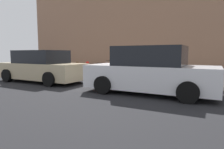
{
  "coord_description": "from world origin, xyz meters",
  "views": [
    {
      "loc": [
        -5.61,
        8.5,
        1.42
      ],
      "look_at": [
        -1.09,
        0.77,
        0.45
      ],
      "focal_mm": 31.27,
      "sensor_mm": 36.0,
      "label": 1
    }
  ],
  "objects_px": {
    "suitcase_black_2": "(139,72)",
    "suitcase_silver_6": "(100,71)",
    "suitcase_teal_0": "(160,75)",
    "suitcase_olive_1": "(149,72)",
    "bollard_post": "(77,68)",
    "suitcase_red_5": "(109,71)",
    "suitcase_navy_3": "(128,72)",
    "parked_car_white_0": "(150,71)",
    "suitcase_maroon_4": "(118,71)",
    "fire_hydrant": "(88,68)",
    "parked_car_beige_1": "(42,67)"
  },
  "relations": [
    {
      "from": "suitcase_black_2",
      "to": "suitcase_silver_6",
      "type": "bearing_deg",
      "value": 2.83
    },
    {
      "from": "suitcase_teal_0",
      "to": "suitcase_olive_1",
      "type": "bearing_deg",
      "value": -3.39
    },
    {
      "from": "suitcase_olive_1",
      "to": "bollard_post",
      "type": "bearing_deg",
      "value": 2.86
    },
    {
      "from": "suitcase_red_5",
      "to": "bollard_post",
      "type": "bearing_deg",
      "value": 3.83
    },
    {
      "from": "suitcase_olive_1",
      "to": "suitcase_navy_3",
      "type": "relative_size",
      "value": 0.93
    },
    {
      "from": "suitcase_navy_3",
      "to": "bollard_post",
      "type": "bearing_deg",
      "value": 1.88
    },
    {
      "from": "parked_car_white_0",
      "to": "suitcase_red_5",
      "type": "bearing_deg",
      "value": -38.29
    },
    {
      "from": "suitcase_black_2",
      "to": "suitcase_red_5",
      "type": "bearing_deg",
      "value": 2.33
    },
    {
      "from": "suitcase_maroon_4",
      "to": "fire_hydrant",
      "type": "relative_size",
      "value": 1.27
    },
    {
      "from": "suitcase_olive_1",
      "to": "parked_car_beige_1",
      "type": "height_order",
      "value": "parked_car_beige_1"
    },
    {
      "from": "suitcase_red_5",
      "to": "bollard_post",
      "type": "distance_m",
      "value": 2.15
    },
    {
      "from": "suitcase_teal_0",
      "to": "suitcase_olive_1",
      "type": "relative_size",
      "value": 1.07
    },
    {
      "from": "bollard_post",
      "to": "suitcase_olive_1",
      "type": "bearing_deg",
      "value": -177.14
    },
    {
      "from": "suitcase_maroon_4",
      "to": "parked_car_white_0",
      "type": "distance_m",
      "value": 3.74
    },
    {
      "from": "fire_hydrant",
      "to": "parked_car_beige_1",
      "type": "distance_m",
      "value": 2.75
    },
    {
      "from": "suitcase_red_5",
      "to": "parked_car_white_0",
      "type": "relative_size",
      "value": 0.2
    },
    {
      "from": "suitcase_olive_1",
      "to": "parked_car_white_0",
      "type": "relative_size",
      "value": 0.17
    },
    {
      "from": "suitcase_olive_1",
      "to": "bollard_post",
      "type": "distance_m",
      "value": 4.45
    },
    {
      "from": "suitcase_olive_1",
      "to": "suitcase_navy_3",
      "type": "distance_m",
      "value": 1.13
    },
    {
      "from": "suitcase_maroon_4",
      "to": "suitcase_red_5",
      "type": "distance_m",
      "value": 0.58
    },
    {
      "from": "suitcase_black_2",
      "to": "fire_hydrant",
      "type": "relative_size",
      "value": 0.88
    },
    {
      "from": "suitcase_olive_1",
      "to": "suitcase_silver_6",
      "type": "distance_m",
      "value": 2.88
    },
    {
      "from": "suitcase_maroon_4",
      "to": "suitcase_red_5",
      "type": "bearing_deg",
      "value": 1.93
    },
    {
      "from": "suitcase_teal_0",
      "to": "bollard_post",
      "type": "distance_m",
      "value": 5.04
    },
    {
      "from": "suitcase_teal_0",
      "to": "suitcase_olive_1",
      "type": "height_order",
      "value": "suitcase_teal_0"
    },
    {
      "from": "suitcase_olive_1",
      "to": "suitcase_red_5",
      "type": "distance_m",
      "value": 2.3
    },
    {
      "from": "suitcase_maroon_4",
      "to": "parked_car_white_0",
      "type": "xyz_separation_m",
      "value": [
        -2.68,
        2.59,
        0.28
      ]
    },
    {
      "from": "suitcase_red_5",
      "to": "bollard_post",
      "type": "relative_size",
      "value": 1.15
    },
    {
      "from": "suitcase_teal_0",
      "to": "suitcase_silver_6",
      "type": "bearing_deg",
      "value": 1.45
    },
    {
      "from": "suitcase_olive_1",
      "to": "fire_hydrant",
      "type": "bearing_deg",
      "value": 1.09
    },
    {
      "from": "suitcase_maroon_4",
      "to": "suitcase_black_2",
      "type": "bearing_deg",
      "value": -177.47
    },
    {
      "from": "suitcase_black_2",
      "to": "parked_car_beige_1",
      "type": "height_order",
      "value": "parked_car_beige_1"
    },
    {
      "from": "parked_car_white_0",
      "to": "suitcase_silver_6",
      "type": "bearing_deg",
      "value": -33.4
    },
    {
      "from": "suitcase_teal_0",
      "to": "suitcase_silver_6",
      "type": "relative_size",
      "value": 1.11
    },
    {
      "from": "suitcase_olive_1",
      "to": "fire_hydrant",
      "type": "distance_m",
      "value": 3.8
    },
    {
      "from": "suitcase_teal_0",
      "to": "fire_hydrant",
      "type": "height_order",
      "value": "suitcase_teal_0"
    },
    {
      "from": "suitcase_olive_1",
      "to": "bollard_post",
      "type": "height_order",
      "value": "bollard_post"
    },
    {
      "from": "suitcase_maroon_4",
      "to": "suitcase_red_5",
      "type": "height_order",
      "value": "suitcase_maroon_4"
    },
    {
      "from": "suitcase_maroon_4",
      "to": "suitcase_red_5",
      "type": "relative_size",
      "value": 1.13
    },
    {
      "from": "parked_car_white_0",
      "to": "parked_car_beige_1",
      "type": "bearing_deg",
      "value": 0.0
    },
    {
      "from": "suitcase_teal_0",
      "to": "parked_car_beige_1",
      "type": "bearing_deg",
      "value": 26.27
    },
    {
      "from": "suitcase_black_2",
      "to": "suitcase_red_5",
      "type": "height_order",
      "value": "suitcase_red_5"
    },
    {
      "from": "bollard_post",
      "to": "parked_car_beige_1",
      "type": "bearing_deg",
      "value": 83.55
    },
    {
      "from": "suitcase_black_2",
      "to": "fire_hydrant",
      "type": "height_order",
      "value": "fire_hydrant"
    },
    {
      "from": "parked_car_beige_1",
      "to": "parked_car_white_0",
      "type": "bearing_deg",
      "value": -180.0
    },
    {
      "from": "suitcase_teal_0",
      "to": "suitcase_black_2",
      "type": "distance_m",
      "value": 1.15
    },
    {
      "from": "suitcase_teal_0",
      "to": "parked_car_beige_1",
      "type": "xyz_separation_m",
      "value": [
        5.31,
        2.62,
        0.33
      ]
    },
    {
      "from": "suitcase_olive_1",
      "to": "parked_car_beige_1",
      "type": "xyz_separation_m",
      "value": [
        4.72,
        2.65,
        0.24
      ]
    },
    {
      "from": "suitcase_red_5",
      "to": "parked_car_beige_1",
      "type": "height_order",
      "value": "parked_car_beige_1"
    },
    {
      "from": "suitcase_black_2",
      "to": "parked_car_white_0",
      "type": "height_order",
      "value": "parked_car_white_0"
    }
  ]
}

